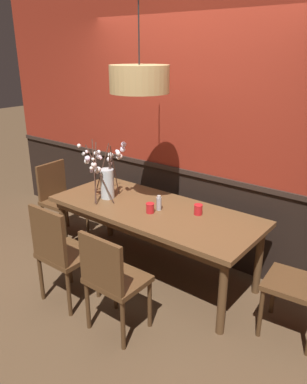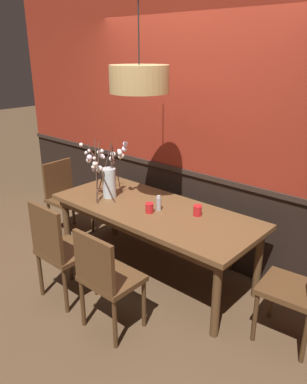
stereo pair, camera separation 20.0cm
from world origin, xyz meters
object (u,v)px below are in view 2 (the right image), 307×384
at_px(chair_head_east_end, 303,284).
at_px(condiment_bottle, 159,203).
at_px(chair_head_west_end, 65,194).
at_px(candle_holder_nearer_edge, 197,211).
at_px(chair_far_side_right, 231,212).
at_px(pendant_lamp, 139,79).
at_px(chair_near_side_right, 105,276).
at_px(candle_holder_nearer_center, 149,208).
at_px(dining_table, 154,216).
at_px(vase_with_blossoms, 108,177).
at_px(chair_near_side_left, 58,247).

distance_m(chair_head_east_end, condiment_bottle, 1.43).
height_order(chair_head_west_end, candle_holder_nearer_edge, chair_head_west_end).
distance_m(chair_far_side_right, candle_holder_nearer_edge, 0.76).
height_order(candle_holder_nearer_edge, pendant_lamp, pendant_lamp).
relative_size(chair_far_side_right, candle_holder_nearer_edge, 9.42).
bearing_deg(chair_near_side_right, chair_far_side_right, 86.97).
bearing_deg(candle_holder_nearer_edge, chair_head_west_end, -175.69).
height_order(candle_holder_nearer_center, pendant_lamp, pendant_lamp).
relative_size(dining_table, vase_with_blossoms, 3.49).
bearing_deg(pendant_lamp, chair_head_west_end, 175.92).
distance_m(chair_head_west_end, condiment_bottle, 1.54).
bearing_deg(chair_far_side_right, dining_table, -113.14).
height_order(chair_near_side_right, chair_head_east_end, chair_head_east_end).
bearing_deg(chair_near_side_right, condiment_bottle, 103.26).
relative_size(chair_far_side_right, candle_holder_nearer_center, 9.78).
height_order(chair_head_east_end, pendant_lamp, pendant_lamp).
xyz_separation_m(chair_head_east_end, candle_holder_nearer_center, (-1.44, -0.11, 0.24)).
xyz_separation_m(chair_head_east_end, pendant_lamp, (-1.55, -0.11, 1.39)).
xyz_separation_m(chair_head_east_end, vase_with_blossoms, (-2.03, -0.09, 0.41)).
bearing_deg(chair_head_west_end, vase_with_blossoms, -5.29).
bearing_deg(condiment_bottle, pendant_lamp, -144.06).
bearing_deg(candle_holder_nearer_center, chair_far_side_right, 71.27).
bearing_deg(chair_far_side_right, chair_head_east_end, -37.15).
bearing_deg(condiment_bottle, dining_table, -175.90).
height_order(vase_with_blossoms, pendant_lamp, pendant_lamp).
relative_size(chair_far_side_right, chair_near_side_left, 0.99).
bearing_deg(chair_near_side_left, chair_near_side_right, -0.33).
xyz_separation_m(vase_with_blossoms, candle_holder_nearer_center, (0.59, -0.02, -0.17)).
relative_size(chair_near_side_right, candle_holder_nearer_edge, 8.98).
distance_m(chair_near_side_right, condiment_bottle, 0.94).
xyz_separation_m(chair_head_west_end, chair_near_side_left, (1.10, -0.87, 0.02)).
bearing_deg(chair_head_east_end, chair_near_side_left, -154.43).
bearing_deg(pendant_lamp, vase_with_blossoms, 178.21).
height_order(chair_head_west_end, chair_far_side_right, chair_far_side_right).
xyz_separation_m(candle_holder_nearer_edge, pendant_lamp, (-0.49, -0.24, 1.15)).
height_order(chair_near_side_right, chair_far_side_right, chair_far_side_right).
relative_size(chair_far_side_right, condiment_bottle, 6.40).
xyz_separation_m(candle_holder_nearer_center, condiment_bottle, (0.03, 0.11, 0.02)).
height_order(dining_table, chair_near_side_left, chair_near_side_left).
height_order(dining_table, candle_holder_nearer_center, candle_holder_nearer_center).
bearing_deg(chair_head_west_end, pendant_lamp, -4.08).
relative_size(vase_with_blossoms, candle_holder_nearer_center, 6.30).
relative_size(chair_head_east_end, condiment_bottle, 6.71).
distance_m(chair_near_side_right, pendant_lamp, 1.65).
relative_size(dining_table, chair_head_west_end, 2.33).
height_order(chair_near_side_left, pendant_lamp, pendant_lamp).
bearing_deg(chair_near_side_left, condiment_bottle, 64.35).
height_order(chair_head_west_end, pendant_lamp, pendant_lamp).
bearing_deg(candle_holder_nearer_center, chair_near_side_left, -117.20).
xyz_separation_m(chair_far_side_right, candle_holder_nearer_center, (-0.32, -0.95, 0.26)).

